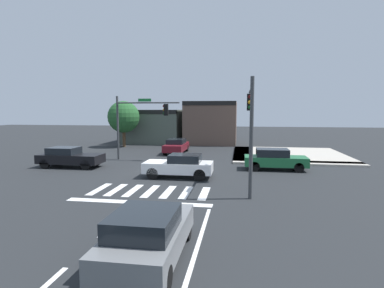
{
  "coord_description": "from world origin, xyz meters",
  "views": [
    {
      "loc": [
        4.54,
        -19.82,
        4.19
      ],
      "look_at": [
        1.42,
        0.42,
        1.95
      ],
      "focal_mm": 29.28,
      "sensor_mm": 36.0,
      "label": 1
    }
  ],
  "objects_px": {
    "traffic_signal_northwest": "(140,117)",
    "traffic_signal_southeast": "(251,116)",
    "car_white": "(180,166)",
    "roadside_tree": "(124,117)",
    "car_maroon": "(176,146)",
    "car_black": "(69,157)",
    "car_green": "(275,159)",
    "car_gray": "(148,234)"
  },
  "relations": [
    {
      "from": "traffic_signal_northwest",
      "to": "traffic_signal_southeast",
      "type": "distance_m",
      "value": 12.39
    },
    {
      "from": "car_white",
      "to": "roadside_tree",
      "type": "distance_m",
      "value": 17.9
    },
    {
      "from": "car_white",
      "to": "car_maroon",
      "type": "distance_m",
      "value": 10.98
    },
    {
      "from": "traffic_signal_southeast",
      "to": "car_maroon",
      "type": "distance_m",
      "value": 15.16
    },
    {
      "from": "car_white",
      "to": "car_black",
      "type": "relative_size",
      "value": 0.92
    },
    {
      "from": "traffic_signal_northwest",
      "to": "car_green",
      "type": "relative_size",
      "value": 1.26
    },
    {
      "from": "traffic_signal_southeast",
      "to": "car_black",
      "type": "bearing_deg",
      "value": 69.55
    },
    {
      "from": "car_white",
      "to": "car_gray",
      "type": "height_order",
      "value": "car_gray"
    },
    {
      "from": "car_gray",
      "to": "car_maroon",
      "type": "distance_m",
      "value": 21.75
    },
    {
      "from": "car_maroon",
      "to": "roadside_tree",
      "type": "bearing_deg",
      "value": -121.78
    },
    {
      "from": "car_gray",
      "to": "roadside_tree",
      "type": "xyz_separation_m",
      "value": [
        -10.56,
        25.76,
        2.63
      ]
    },
    {
      "from": "car_gray",
      "to": "roadside_tree",
      "type": "relative_size",
      "value": 0.84
    },
    {
      "from": "car_gray",
      "to": "car_green",
      "type": "height_order",
      "value": "car_gray"
    },
    {
      "from": "traffic_signal_northwest",
      "to": "roadside_tree",
      "type": "relative_size",
      "value": 1.04
    },
    {
      "from": "car_white",
      "to": "car_gray",
      "type": "relative_size",
      "value": 0.97
    },
    {
      "from": "traffic_signal_northwest",
      "to": "car_green",
      "type": "height_order",
      "value": "traffic_signal_northwest"
    },
    {
      "from": "roadside_tree",
      "to": "traffic_signal_southeast",
      "type": "bearing_deg",
      "value": -52.37
    },
    {
      "from": "car_white",
      "to": "car_green",
      "type": "height_order",
      "value": "car_green"
    },
    {
      "from": "car_white",
      "to": "car_maroon",
      "type": "xyz_separation_m",
      "value": [
        -2.42,
        10.71,
        -0.02
      ]
    },
    {
      "from": "car_gray",
      "to": "car_green",
      "type": "distance_m",
      "value": 15.05
    },
    {
      "from": "traffic_signal_northwest",
      "to": "traffic_signal_southeast",
      "type": "xyz_separation_m",
      "value": [
        8.74,
        -8.78,
        0.23
      ]
    },
    {
      "from": "car_white",
      "to": "car_black",
      "type": "height_order",
      "value": "car_black"
    },
    {
      "from": "car_white",
      "to": "car_gray",
      "type": "distance_m",
      "value": 10.81
    },
    {
      "from": "car_white",
      "to": "car_green",
      "type": "bearing_deg",
      "value": -150.27
    },
    {
      "from": "traffic_signal_southeast",
      "to": "car_gray",
      "type": "distance_m",
      "value": 9.25
    },
    {
      "from": "car_green",
      "to": "roadside_tree",
      "type": "height_order",
      "value": "roadside_tree"
    },
    {
      "from": "roadside_tree",
      "to": "car_black",
      "type": "bearing_deg",
      "value": -86.86
    },
    {
      "from": "roadside_tree",
      "to": "car_gray",
      "type": "bearing_deg",
      "value": -67.7
    },
    {
      "from": "traffic_signal_southeast",
      "to": "car_maroon",
      "type": "xyz_separation_m",
      "value": [
        -6.6,
        13.28,
        -3.14
      ]
    },
    {
      "from": "car_gray",
      "to": "car_white",
      "type": "bearing_deg",
      "value": 6.34
    },
    {
      "from": "car_maroon",
      "to": "roadside_tree",
      "type": "relative_size",
      "value": 0.86
    },
    {
      "from": "traffic_signal_northwest",
      "to": "car_green",
      "type": "bearing_deg",
      "value": -14.37
    },
    {
      "from": "traffic_signal_southeast",
      "to": "car_gray",
      "type": "height_order",
      "value": "traffic_signal_southeast"
    },
    {
      "from": "car_black",
      "to": "car_green",
      "type": "height_order",
      "value": "car_green"
    },
    {
      "from": "traffic_signal_northwest",
      "to": "car_green",
      "type": "xyz_separation_m",
      "value": [
        10.65,
        -2.73,
        -2.88
      ]
    },
    {
      "from": "traffic_signal_southeast",
      "to": "car_gray",
      "type": "relative_size",
      "value": 1.32
    },
    {
      "from": "roadside_tree",
      "to": "car_green",
      "type": "bearing_deg",
      "value": -36.71
    },
    {
      "from": "car_black",
      "to": "roadside_tree",
      "type": "distance_m",
      "value": 13.08
    },
    {
      "from": "car_black",
      "to": "roadside_tree",
      "type": "relative_size",
      "value": 0.88
    },
    {
      "from": "traffic_signal_southeast",
      "to": "car_black",
      "type": "relative_size",
      "value": 1.25
    },
    {
      "from": "traffic_signal_southeast",
      "to": "roadside_tree",
      "type": "height_order",
      "value": "traffic_signal_southeast"
    },
    {
      "from": "traffic_signal_northwest",
      "to": "traffic_signal_southeast",
      "type": "relative_size",
      "value": 0.94
    }
  ]
}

